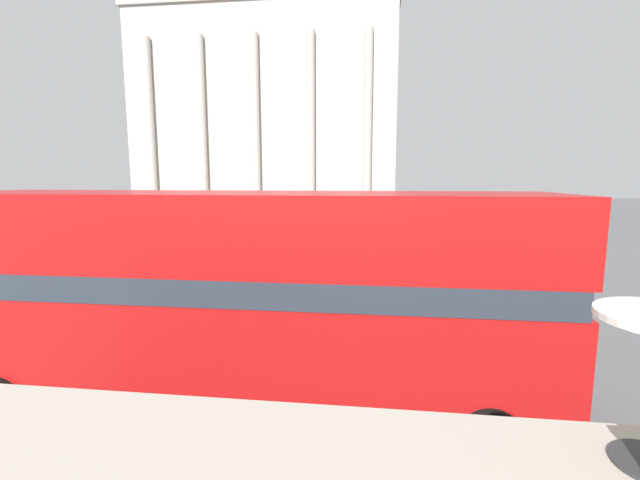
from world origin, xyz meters
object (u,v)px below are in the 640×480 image
object	(u,v)px
car_silver	(490,271)
pedestrian_grey	(183,271)
pedestrian_white	(326,248)
traffic_light_near	(454,247)
car_black	(322,260)
pedestrian_yellow	(458,250)
pedestrian_blue	(324,237)
double_decker_bus	(247,291)
traffic_light_mid	(317,221)
plaza_building_left	(273,119)

from	to	relation	value
car_silver	pedestrian_grey	distance (m)	12.11
car_silver	pedestrian_white	distance (m)	8.08
car_silver	traffic_light_near	bearing A→B (deg)	62.70
pedestrian_white	pedestrian_grey	bearing A→B (deg)	137.63
car_black	pedestrian_grey	bearing A→B (deg)	-8.69
pedestrian_yellow	pedestrian_blue	bearing A→B (deg)	120.87
double_decker_bus	pedestrian_grey	xyz separation A→B (m)	(-4.81, 7.61, -1.39)
pedestrian_blue	pedestrian_yellow	bearing A→B (deg)	-0.18
pedestrian_yellow	pedestrian_white	world-z (taller)	pedestrian_yellow
traffic_light_near	traffic_light_mid	bearing A→B (deg)	125.54
pedestrian_white	double_decker_bus	bearing A→B (deg)	175.41
double_decker_bus	traffic_light_near	xyz separation A→B (m)	(4.94, 6.43, -0.09)
car_silver	pedestrian_yellow	bearing A→B (deg)	-73.56
pedestrian_yellow	pedestrian_blue	world-z (taller)	pedestrian_yellow
plaza_building_left	pedestrian_white	world-z (taller)	plaza_building_left
car_silver	pedestrian_blue	xyz separation A→B (m)	(-7.58, 7.46, 0.27)
pedestrian_grey	plaza_building_left	bearing A→B (deg)	-170.91
traffic_light_near	pedestrian_blue	size ratio (longest dim) A/B	1.99
double_decker_bus	plaza_building_left	size ratio (longest dim) A/B	0.36
double_decker_bus	pedestrian_grey	distance (m)	9.11
pedestrian_grey	pedestrian_white	world-z (taller)	pedestrian_grey
car_silver	double_decker_bus	bearing A→B (deg)	58.34
plaza_building_left	pedestrian_grey	bearing A→B (deg)	-81.79
plaza_building_left	pedestrian_yellow	world-z (taller)	plaza_building_left
plaza_building_left	car_black	distance (m)	38.94
double_decker_bus	plaza_building_left	xyz separation A→B (m)	(-10.54, 47.31, 9.54)
double_decker_bus	pedestrian_blue	distance (m)	17.48
car_black	pedestrian_grey	size ratio (longest dim) A/B	2.64
traffic_light_near	pedestrian_white	xyz separation A→B (m)	(-4.98, 7.37, -1.30)
traffic_light_near	pedestrian_blue	world-z (taller)	traffic_light_near
car_black	pedestrian_yellow	xyz separation A→B (m)	(6.32, 1.56, 0.33)
pedestrian_yellow	pedestrian_grey	bearing A→B (deg)	179.22
traffic_light_near	car_black	size ratio (longest dim) A/B	0.80
car_black	pedestrian_blue	size ratio (longest dim) A/B	2.49
traffic_light_near	car_black	distance (m)	7.24
pedestrian_white	plaza_building_left	bearing A→B (deg)	12.65
car_black	pedestrian_blue	xyz separation A→B (m)	(-0.55, 5.89, 0.27)
plaza_building_left	pedestrian_grey	distance (m)	41.57
pedestrian_blue	traffic_light_near	bearing A→B (deg)	-31.57
car_black	pedestrian_blue	world-z (taller)	pedestrian_blue
plaza_building_left	traffic_light_mid	xyz separation A→B (m)	(10.03, -33.24, -9.61)
car_silver	pedestrian_blue	distance (m)	10.64
double_decker_bus	car_silver	distance (m)	12.32
traffic_light_mid	pedestrian_grey	bearing A→B (deg)	-123.67
plaza_building_left	car_silver	distance (m)	42.76
traffic_light_mid	pedestrian_blue	bearing A→B (deg)	89.96
car_silver	plaza_building_left	bearing A→B (deg)	-61.05
traffic_light_near	pedestrian_yellow	xyz separation A→B (m)	(1.42, 6.66, -1.18)
car_silver	pedestrian_grey	xyz separation A→B (m)	(-11.88, -2.35, 0.21)
plaza_building_left	pedestrian_blue	xyz separation A→B (m)	(10.03, -29.88, -10.88)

